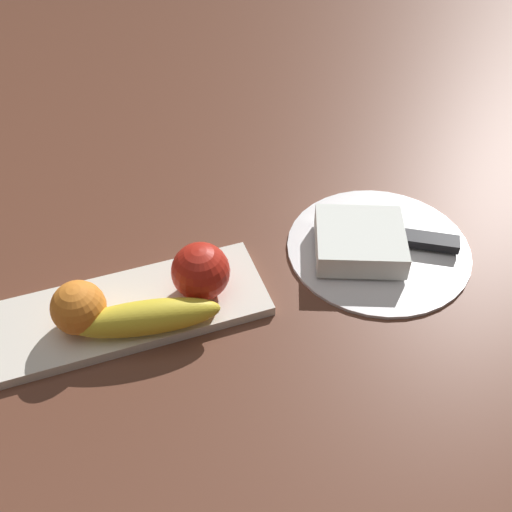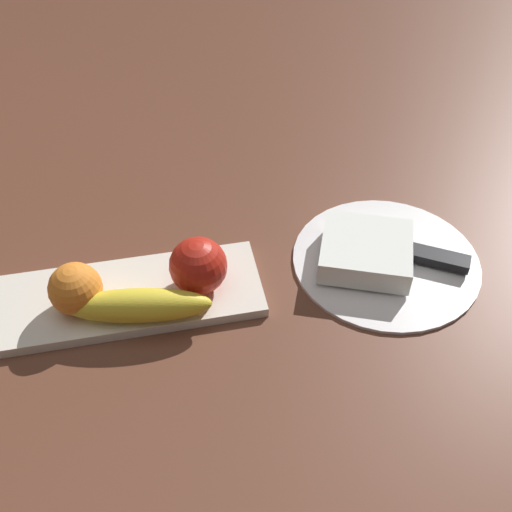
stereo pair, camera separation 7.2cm
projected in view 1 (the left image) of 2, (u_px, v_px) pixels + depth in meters
ground_plane at (127, 298)px, 0.74m from camera, size 2.40×2.40×0.00m
fruit_tray at (119, 313)px, 0.71m from camera, size 0.34×0.12×0.01m
apple at (201, 271)px, 0.70m from camera, size 0.07×0.07×0.07m
banana at (146, 318)px, 0.67m from camera, size 0.17×0.07×0.04m
orange_near_apple at (79, 308)px, 0.67m from camera, size 0.06×0.06×0.06m
dinner_plate at (378, 247)px, 0.79m from camera, size 0.24×0.24×0.01m
folded_napkin at (360, 241)px, 0.77m from camera, size 0.14×0.14×0.03m
knife at (411, 239)px, 0.79m from camera, size 0.17×0.11×0.01m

